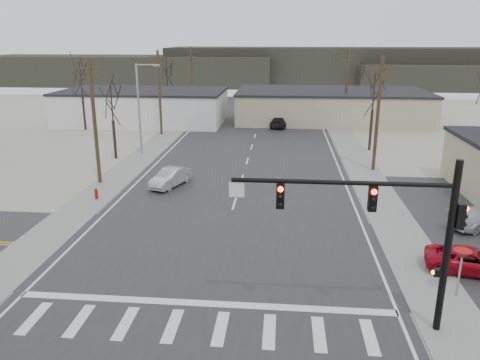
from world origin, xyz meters
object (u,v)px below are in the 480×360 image
object	(u,v)px
traffic_signal_mast	(400,222)
car_parked_red	(471,261)
fire_hydrant	(96,194)
sedan_crossing	(171,177)
car_far_b	(250,101)
car_far_a	(280,121)

from	to	relation	value
traffic_signal_mast	car_parked_red	world-z (taller)	traffic_signal_mast
fire_hydrant	sedan_crossing	bearing A→B (deg)	37.97
fire_hydrant	car_far_b	bearing A→B (deg)	81.15
car_far_b	car_parked_red	xyz separation A→B (m)	(15.40, -59.00, -0.19)
sedan_crossing	car_far_a	world-z (taller)	car_far_a
fire_hydrant	sedan_crossing	distance (m)	5.96
car_far_b	sedan_crossing	bearing A→B (deg)	-96.60
traffic_signal_mast	fire_hydrant	xyz separation A→B (m)	(-18.09, 14.20, -4.22)
car_far_a	car_parked_red	size ratio (longest dim) A/B	1.14
sedan_crossing	car_far_a	xyz separation A→B (m)	(8.43, 26.45, 0.02)
fire_hydrant	sedan_crossing	world-z (taller)	sedan_crossing
sedan_crossing	car_far_a	distance (m)	27.77
car_far_a	car_parked_red	xyz separation A→B (m)	(10.06, -39.12, -0.13)
fire_hydrant	car_far_a	distance (m)	32.85
sedan_crossing	car_parked_red	size ratio (longest dim) A/B	0.97
traffic_signal_mast	fire_hydrant	bearing A→B (deg)	141.87
fire_hydrant	car_parked_red	xyz separation A→B (m)	(23.18, -9.00, 0.20)
sedan_crossing	car_far_b	world-z (taller)	car_far_b
car_parked_red	traffic_signal_mast	bearing A→B (deg)	147.48
traffic_signal_mast	car_parked_red	size ratio (longest dim) A/B	2.03
sedan_crossing	traffic_signal_mast	bearing A→B (deg)	-33.01
car_far_b	traffic_signal_mast	bearing A→B (deg)	-83.67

